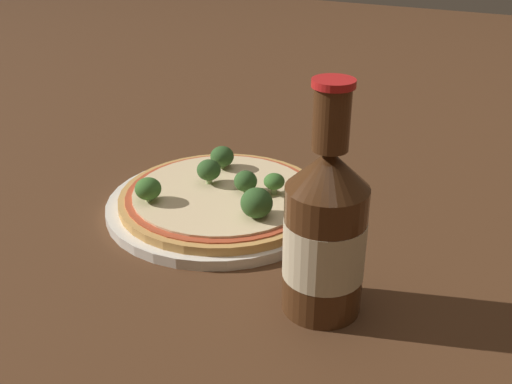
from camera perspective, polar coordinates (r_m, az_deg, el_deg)
ground_plane at (r=0.72m, az=-2.36°, el=-1.51°), size 3.00×3.00×0.00m
plate at (r=0.71m, az=-3.53°, el=-1.21°), size 0.26×0.26×0.01m
pizza at (r=0.70m, az=-3.20°, el=-0.39°), size 0.24×0.24×0.01m
broccoli_floret_0 at (r=0.69m, az=-0.83°, el=1.18°), size 0.03×0.03×0.03m
broccoli_floret_1 at (r=0.64m, az=0.06°, el=-1.05°), size 0.03×0.03×0.03m
broccoli_floret_2 at (r=0.75m, az=-3.25°, el=3.39°), size 0.03×0.03×0.03m
broccoli_floret_3 at (r=0.71m, az=-4.71°, el=1.95°), size 0.03×0.03×0.03m
broccoli_floret_4 at (r=0.68m, az=-10.24°, el=0.30°), size 0.03×0.03×0.03m
broccoli_floret_5 at (r=0.68m, az=1.75°, el=0.98°), size 0.02×0.02×0.02m
beer_bottle at (r=0.51m, az=6.58°, el=-3.76°), size 0.07×0.07×0.21m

